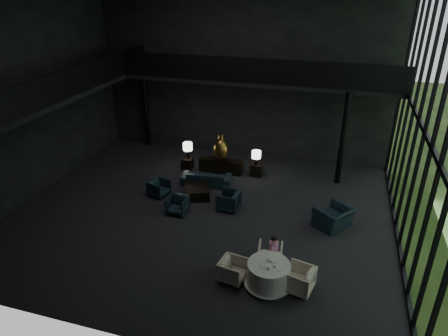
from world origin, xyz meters
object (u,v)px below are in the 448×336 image
(lounge_armchair_west, at_px, (159,188))
(dining_chair_east, at_px, (299,278))
(side_table_right, at_px, (256,170))
(table_lamp_right, at_px, (256,155))
(side_table_left, at_px, (188,163))
(table_lamp_left, at_px, (188,147))
(dining_chair_north, at_px, (270,254))
(window_armchair, at_px, (334,212))
(console, at_px, (221,166))
(dining_chair_west, at_px, (233,270))
(bronze_urn, at_px, (221,149))
(lounge_armchair_east, at_px, (228,199))
(lounge_armchair_south, at_px, (177,205))
(sofa, at_px, (206,176))
(dining_table, at_px, (268,276))
(child, at_px, (274,245))
(coffee_table, at_px, (197,192))

(lounge_armchair_west, bearing_deg, dining_chair_east, -107.11)
(side_table_right, bearing_deg, table_lamp_right, -90.00)
(side_table_left, xyz_separation_m, table_lamp_right, (3.20, 0.12, 0.77))
(table_lamp_left, xyz_separation_m, dining_chair_north, (4.91, -5.78, -0.67))
(side_table_left, height_order, window_armchair, window_armchair)
(console, distance_m, dining_chair_west, 7.17)
(bronze_urn, xyz_separation_m, lounge_armchair_east, (1.19, -2.94, -0.74))
(lounge_armchair_south, bearing_deg, lounge_armchair_west, 142.78)
(sofa, xyz_separation_m, window_armchair, (5.35, -1.76, 0.16))
(side_table_right, bearing_deg, lounge_armchair_south, -118.85)
(dining_table, bearing_deg, dining_chair_north, 97.57)
(table_lamp_right, bearing_deg, window_armchair, -41.76)
(lounge_armchair_west, xyz_separation_m, child, (5.21, -3.02, 0.41))
(bronze_urn, relative_size, window_armchair, 0.92)
(side_table_left, bearing_deg, lounge_armchair_east, -46.06)
(table_lamp_left, height_order, window_armchair, table_lamp_left)
(dining_chair_east, bearing_deg, coffee_table, -119.46)
(lounge_armchair_west, xyz_separation_m, window_armchair, (6.89, -0.32, 0.23))
(lounge_armchair_west, distance_m, dining_chair_east, 7.23)
(dining_table, relative_size, dining_chair_east, 1.65)
(console, bearing_deg, table_lamp_right, 1.19)
(bronze_urn, bearing_deg, dining_chair_west, -70.44)
(side_table_left, relative_size, lounge_armchair_east, 0.62)
(table_lamp_right, relative_size, sofa, 0.31)
(side_table_right, xyz_separation_m, table_lamp_right, (0.00, -0.11, 0.76))
(table_lamp_right, bearing_deg, console, -178.81)
(dining_chair_west, bearing_deg, side_table_right, 15.88)
(console, height_order, side_table_right, console)
(lounge_armchair_west, relative_size, dining_chair_north, 0.96)
(bronze_urn, distance_m, sofa, 1.50)
(sofa, relative_size, lounge_armchair_east, 2.57)
(dining_chair_east, bearing_deg, lounge_armchair_south, -107.34)
(side_table_left, relative_size, window_armchair, 0.39)
(sofa, xyz_separation_m, lounge_armchair_west, (-1.54, -1.44, -0.07))
(side_table_left, distance_m, table_lamp_right, 3.29)
(lounge_armchair_south, relative_size, coffee_table, 0.72)
(console, bearing_deg, sofa, -101.26)
(bronze_urn, distance_m, coffee_table, 2.61)
(console, height_order, coffee_table, console)
(lounge_armchair_south, bearing_deg, child, -23.87)
(window_armchair, xyz_separation_m, dining_table, (-1.66, -3.62, -0.25))
(side_table_left, bearing_deg, child, -48.69)
(console, height_order, lounge_armchair_south, lounge_armchair_south)
(sofa, height_order, child, child)
(dining_table, xyz_separation_m, dining_chair_east, (0.85, 0.06, 0.10))
(table_lamp_left, height_order, dining_chair_north, table_lamp_left)
(coffee_table, bearing_deg, bronze_urn, 83.39)
(console, distance_m, side_table_right, 1.61)
(coffee_table, distance_m, dining_chair_north, 4.88)
(table_lamp_left, bearing_deg, side_table_right, 2.18)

